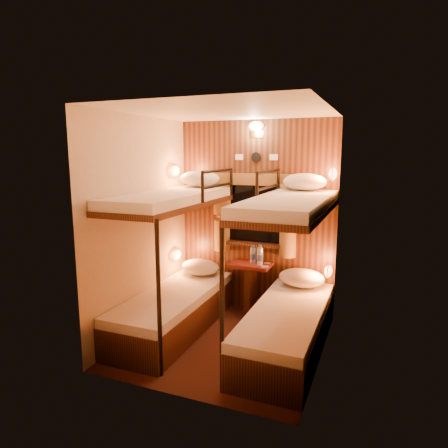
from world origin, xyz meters
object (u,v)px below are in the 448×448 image
at_px(bunk_right, 288,298).
at_px(bottle_right, 260,257).
at_px(table, 250,281).
at_px(bottle_left, 253,256).
at_px(bunk_left, 174,283).

height_order(bunk_right, bottle_right, bunk_right).
bearing_deg(bunk_right, table, 129.67).
height_order(bottle_left, bottle_right, bottle_right).
distance_m(bunk_left, bottle_right, 1.09).
relative_size(bunk_left, bottle_left, 8.14).
distance_m(bunk_right, table, 1.02).
height_order(bunk_left, bunk_right, same).
bearing_deg(bottle_left, bunk_right, -51.57).
distance_m(bunk_left, bunk_right, 1.30).
relative_size(bunk_left, bottle_right, 7.28).
relative_size(bunk_right, table, 2.90).
bearing_deg(bottle_right, bunk_right, -54.74).
bearing_deg(bottle_left, table, -175.34).
bearing_deg(bunk_right, bottle_left, 128.43).
distance_m(table, bottle_left, 0.34).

